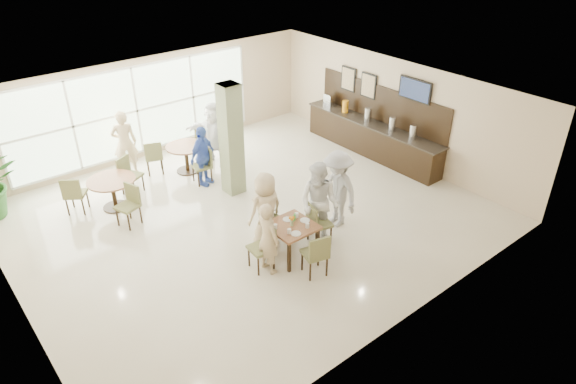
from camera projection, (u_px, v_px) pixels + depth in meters
ground at (249, 216)px, 12.00m from camera, size 10.00×10.00×0.00m
room_shell at (246, 150)px, 11.15m from camera, size 10.00×10.00×10.00m
window_bank at (137, 111)px, 14.01m from camera, size 7.00×0.04×7.00m
column at (231, 140)px, 12.32m from camera, size 0.45×0.45×2.80m
main_table at (292, 229)px, 10.35m from camera, size 0.89×0.89×0.75m
round_table_left at (112, 186)px, 12.04m from camera, size 1.11×1.11×0.75m
round_table_right at (186, 152)px, 13.68m from camera, size 1.04×1.04×0.75m
chairs_main_table at (292, 236)px, 10.46m from camera, size 2.01×1.96×0.95m
chairs_table_left at (112, 191)px, 12.03m from camera, size 2.01×1.90×0.95m
chairs_table_right at (187, 155)px, 13.75m from camera, size 2.14×1.83×0.95m
tabletop_clutter at (293, 223)px, 10.26m from camera, size 0.78×0.70×0.21m
buffet_counter at (372, 136)px, 14.64m from camera, size 0.64×4.70×1.95m
wall_tv at (415, 90)px, 13.24m from camera, size 0.06×1.00×0.58m
framed_art_a at (369, 86)px, 14.46m from camera, size 0.05×0.55×0.70m
framed_art_b at (348, 79)px, 15.00m from camera, size 0.05×0.55×0.70m
teen_left at (268, 238)px, 9.89m from camera, size 0.40×0.58×1.54m
teen_far at (266, 209)px, 10.70m from camera, size 0.81×0.46×1.64m
teen_right at (319, 203)px, 10.71m from camera, size 1.00×1.10×1.83m
teen_standing at (337, 189)px, 11.28m from camera, size 0.74×1.20×1.80m
adult_a at (203, 156)px, 12.94m from camera, size 1.06×0.86×1.58m
adult_b at (214, 134)px, 13.96m from camera, size 1.30×1.78×1.76m
adult_standing at (125, 143)px, 13.43m from camera, size 0.75×0.62×1.77m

